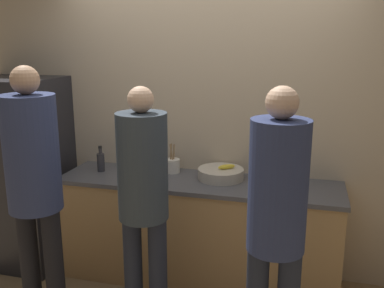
# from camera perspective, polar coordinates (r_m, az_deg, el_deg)

# --- Properties ---
(wall_back) EXTENTS (5.20, 0.06, 2.60)m
(wall_back) POSITION_cam_1_polar(r_m,az_deg,el_deg) (3.67, 2.06, 2.79)
(wall_back) COLOR #C6B293
(wall_back) RESTS_ON ground_plane
(counter) EXTENTS (2.29, 0.63, 0.89)m
(counter) POSITION_cam_1_polar(r_m,az_deg,el_deg) (3.66, 0.87, -11.37)
(counter) COLOR tan
(counter) RESTS_ON ground_plane
(refrigerator) EXTENTS (0.75, 0.71, 1.68)m
(refrigerator) POSITION_cam_1_polar(r_m,az_deg,el_deg) (4.15, -21.87, -3.45)
(refrigerator) COLOR #232328
(refrigerator) RESTS_ON ground_plane
(person_left) EXTENTS (0.36, 0.36, 1.84)m
(person_left) POSITION_cam_1_polar(r_m,az_deg,el_deg) (3.04, -20.34, -4.15)
(person_left) COLOR black
(person_left) RESTS_ON ground_plane
(person_center) EXTENTS (0.34, 0.34, 1.71)m
(person_center) POSITION_cam_1_polar(r_m,az_deg,el_deg) (2.90, -6.53, -6.18)
(person_center) COLOR #232838
(person_center) RESTS_ON ground_plane
(person_right) EXTENTS (0.33, 0.33, 1.77)m
(person_right) POSITION_cam_1_polar(r_m,az_deg,el_deg) (2.45, 11.19, -9.53)
(person_right) COLOR #232838
(person_right) RESTS_ON ground_plane
(fruit_bowl) EXTENTS (0.37, 0.37, 0.13)m
(fruit_bowl) POSITION_cam_1_polar(r_m,az_deg,el_deg) (3.51, 3.87, -3.96)
(fruit_bowl) COLOR beige
(fruit_bowl) RESTS_ON counter
(utensil_crock) EXTENTS (0.13, 0.13, 0.25)m
(utensil_crock) POSITION_cam_1_polar(r_m,az_deg,el_deg) (3.67, -2.62, -2.85)
(utensil_crock) COLOR silver
(utensil_crock) RESTS_ON counter
(bottle_dark) EXTENTS (0.06, 0.06, 0.22)m
(bottle_dark) POSITION_cam_1_polar(r_m,az_deg,el_deg) (3.78, -12.06, -2.28)
(bottle_dark) COLOR #333338
(bottle_dark) RESTS_ON counter
(bottle_amber) EXTENTS (0.08, 0.08, 0.19)m
(bottle_amber) POSITION_cam_1_polar(r_m,az_deg,el_deg) (3.43, -4.40, -3.85)
(bottle_amber) COLOR brown
(bottle_amber) RESTS_ON counter
(cup_black) EXTENTS (0.08, 0.08, 0.10)m
(cup_black) POSITION_cam_1_polar(r_m,az_deg,el_deg) (3.28, 9.38, -5.37)
(cup_black) COLOR #28282D
(cup_black) RESTS_ON counter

